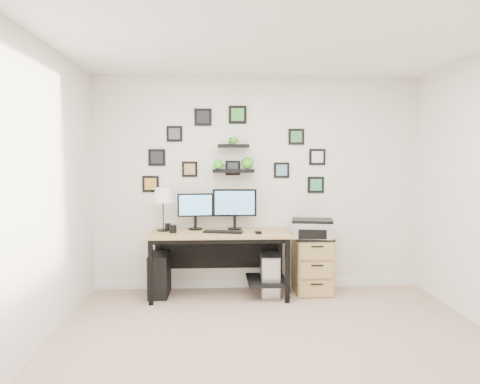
{
  "coord_description": "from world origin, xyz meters",
  "views": [
    {
      "loc": [
        -0.52,
        -3.72,
        1.59
      ],
      "look_at": [
        -0.22,
        1.83,
        1.2
      ],
      "focal_mm": 35.0,
      "sensor_mm": 36.0,
      "label": 1
    }
  ],
  "objects": [
    {
      "name": "keyboard",
      "position": [
        -0.43,
        1.58,
        0.76
      ],
      "size": [
        0.47,
        0.24,
        0.02
      ],
      "primitive_type": "cube",
      "rotation": [
        0.0,
        0.0,
        -0.23
      ],
      "color": "black",
      "rests_on": "desk"
    },
    {
      "name": "printer",
      "position": [
        0.62,
        1.69,
        0.78
      ],
      "size": [
        0.53,
        0.45,
        0.21
      ],
      "color": "silver",
      "rests_on": "file_cabinet"
    },
    {
      "name": "mouse",
      "position": [
        -0.04,
        1.5,
        0.76
      ],
      "size": [
        0.07,
        0.1,
        0.03
      ],
      "primitive_type": "cube",
      "rotation": [
        0.0,
        0.0,
        0.11
      ],
      "color": "black",
      "rests_on": "desk"
    },
    {
      "name": "mug",
      "position": [
        -1.0,
        1.6,
        0.8
      ],
      "size": [
        0.08,
        0.08,
        0.09
      ],
      "primitive_type": "cylinder",
      "color": "black",
      "rests_on": "desk"
    },
    {
      "name": "pc_tower_black",
      "position": [
        -1.17,
        1.71,
        0.25
      ],
      "size": [
        0.23,
        0.49,
        0.49
      ],
      "primitive_type": "cube",
      "rotation": [
        0.0,
        0.0,
        -0.01
      ],
      "color": "black",
      "rests_on": "ground"
    },
    {
      "name": "table_lamp",
      "position": [
        -1.13,
        1.76,
        1.16
      ],
      "size": [
        0.25,
        0.25,
        0.51
      ],
      "color": "black",
      "rests_on": "desk"
    },
    {
      "name": "monitor_right",
      "position": [
        -0.29,
        1.83,
        1.04
      ],
      "size": [
        0.52,
        0.17,
        0.48
      ],
      "color": "black",
      "rests_on": "desk"
    },
    {
      "name": "pen_cup",
      "position": [
        -1.08,
        1.76,
        0.8
      ],
      "size": [
        0.07,
        0.07,
        0.09
      ],
      "primitive_type": "cylinder",
      "color": "black",
      "rests_on": "desk"
    },
    {
      "name": "wall_decor",
      "position": [
        -0.29,
        1.93,
        1.65
      ],
      "size": [
        2.24,
        0.18,
        1.06
      ],
      "color": "black",
      "rests_on": "ground"
    },
    {
      "name": "monitor_left",
      "position": [
        -0.76,
        1.83,
        1.0
      ],
      "size": [
        0.43,
        0.18,
        0.43
      ],
      "color": "black",
      "rests_on": "desk"
    },
    {
      "name": "file_cabinet",
      "position": [
        0.63,
        1.72,
        0.34
      ],
      "size": [
        0.43,
        0.53,
        0.67
      ],
      "color": "tan",
      "rests_on": "ground"
    },
    {
      "name": "room",
      "position": [
        0.0,
        1.98,
        0.05
      ],
      "size": [
        4.0,
        4.0,
        4.0
      ],
      "color": "tan",
      "rests_on": "ground"
    },
    {
      "name": "desk",
      "position": [
        -0.44,
        1.67,
        0.63
      ],
      "size": [
        1.6,
        0.7,
        0.75
      ],
      "color": "tan",
      "rests_on": "ground"
    },
    {
      "name": "pc_tower_grey",
      "position": [
        0.12,
        1.68,
        0.24
      ],
      "size": [
        0.23,
        0.49,
        0.47
      ],
      "color": "gray",
      "rests_on": "ground"
    }
  ]
}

